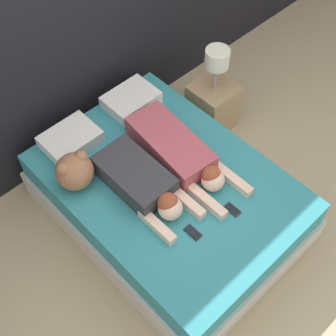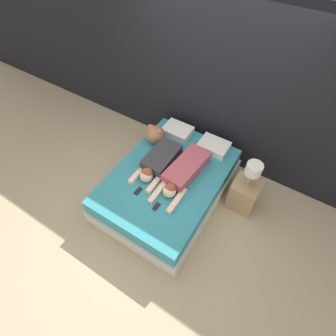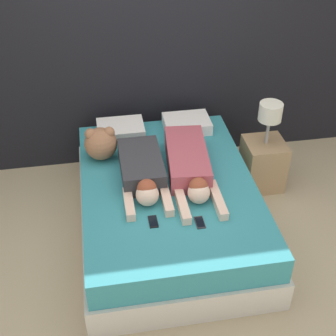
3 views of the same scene
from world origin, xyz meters
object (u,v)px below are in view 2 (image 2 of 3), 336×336
(cell_phone_right, at_px, (156,206))
(cell_phone_left, at_px, (138,191))
(pillow_head_right, at_px, (214,146))
(bed, at_px, (168,185))
(person_right, at_px, (183,173))
(person_left, at_px, (158,162))
(nightstand, at_px, (245,192))
(plush_toy, at_px, (155,134))
(pillow_head_left, at_px, (178,131))

(cell_phone_right, bearing_deg, cell_phone_left, 168.81)
(cell_phone_left, bearing_deg, pillow_head_right, 67.77)
(bed, bearing_deg, person_right, 22.39)
(person_right, distance_m, cell_phone_left, 0.67)
(pillow_head_right, distance_m, person_left, 0.92)
(person_left, bearing_deg, nightstand, 18.60)
(person_right, relative_size, nightstand, 1.22)
(nightstand, bearing_deg, plush_toy, -179.65)
(cell_phone_left, relative_size, cell_phone_right, 1.00)
(pillow_head_right, xyz_separation_m, plush_toy, (-0.85, -0.35, 0.10))
(pillow_head_left, bearing_deg, pillow_head_right, 0.00)
(pillow_head_left, bearing_deg, cell_phone_right, -70.29)
(pillow_head_right, xyz_separation_m, cell_phone_right, (-0.17, -1.33, -0.05))
(cell_phone_left, distance_m, plush_toy, 0.99)
(pillow_head_right, relative_size, cell_phone_left, 3.39)
(cell_phone_left, height_order, plush_toy, plush_toy)
(pillow_head_right, bearing_deg, nightstand, -25.63)
(bed, bearing_deg, cell_phone_left, -112.79)
(cell_phone_right, bearing_deg, pillow_head_right, 82.71)
(bed, height_order, person_left, person_left)
(cell_phone_left, xyz_separation_m, plush_toy, (-0.33, 0.92, 0.15))
(person_left, height_order, plush_toy, plush_toy)
(person_left, relative_size, person_right, 0.80)
(nightstand, bearing_deg, person_right, -154.92)
(person_left, height_order, nightstand, nightstand)
(bed, xyz_separation_m, nightstand, (1.03, 0.47, 0.05))
(cell_phone_right, relative_size, nightstand, 0.14)
(person_right, bearing_deg, pillow_head_left, 125.80)
(person_right, bearing_deg, cell_phone_left, -125.89)
(cell_phone_left, distance_m, nightstand, 1.55)
(person_left, xyz_separation_m, plush_toy, (-0.32, 0.41, 0.06))
(bed, distance_m, plush_toy, 0.82)
(pillow_head_right, height_order, person_left, person_left)
(pillow_head_left, height_order, person_right, person_right)
(person_left, relative_size, cell_phone_right, 6.82)
(pillow_head_left, bearing_deg, cell_phone_left, -84.07)
(cell_phone_left, height_order, nightstand, nightstand)
(person_left, height_order, cell_phone_right, person_left)
(pillow_head_right, distance_m, cell_phone_left, 1.37)
(cell_phone_left, height_order, cell_phone_right, same)
(bed, height_order, pillow_head_left, pillow_head_left)
(pillow_head_left, height_order, person_left, person_left)
(pillow_head_left, bearing_deg, nightstand, -14.01)
(person_left, relative_size, plush_toy, 2.92)
(bed, bearing_deg, pillow_head_left, 111.91)
(cell_phone_right, bearing_deg, pillow_head_left, 109.71)
(cell_phone_left, bearing_deg, person_right, 54.11)
(pillow_head_left, relative_size, person_left, 0.50)
(person_right, bearing_deg, bed, -157.61)
(cell_phone_right, distance_m, nightstand, 1.34)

